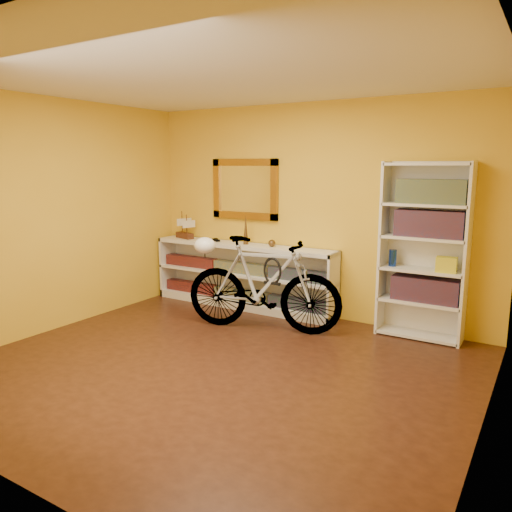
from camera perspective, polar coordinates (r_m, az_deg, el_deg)
The scene contains 24 objects.
floor at distance 4.72m, azimuth -4.56°, elevation -12.81°, with size 4.50×4.00×0.01m, color black.
ceiling at distance 4.41m, azimuth -5.08°, elevation 20.18°, with size 4.50×4.00×0.01m, color silver.
back_wall at distance 6.10m, azimuth 6.45°, elevation 5.13°, with size 4.50×0.01×2.60m, color gold.
left_wall at distance 5.99m, azimuth -22.54°, elevation 4.31°, with size 0.01×4.00×2.60m, color gold.
right_wall at distance 3.55m, azimuth 25.97°, elevation 0.37°, with size 0.01×4.00×2.60m, color gold.
gilt_mirror at distance 6.51m, azimuth -1.32°, elevation 7.73°, with size 0.98×0.06×0.78m, color #895E19.
wall_socket at distance 5.95m, azimuth 14.06°, elevation -5.55°, with size 0.09×0.01×0.09m, color silver.
console_unit at distance 6.50m, azimuth -1.56°, elevation -2.29°, with size 2.60×0.35×0.85m, color silver, non-canonical shape.
cd_row_lower at distance 6.54m, azimuth -1.64°, elevation -4.51°, with size 2.50×0.13×0.14m, color black.
cd_row_upper at distance 6.46m, azimuth -1.66°, elevation -1.38°, with size 2.50×0.13×0.14m, color navy.
model_ship at distance 6.96m, azimuth -8.27°, elevation 3.58°, with size 0.32×0.12×0.38m, color #3C1E11, non-canonical shape.
toy_car at distance 6.66m, azimuth -4.63°, elevation 1.71°, with size 0.00×0.00×0.00m, color black.
bronze_ornament at distance 6.36m, azimuth -1.20°, elevation 3.10°, with size 0.07×0.07×0.39m, color #50371B.
decorative_orb at distance 6.19m, azimuth 1.85°, elevation 1.49°, with size 0.09×0.09×0.09m, color #50371B.
bookcase at distance 5.54m, azimuth 18.75°, elevation 0.46°, with size 0.90×0.30×1.90m, color silver, non-canonical shape.
book_row_a at distance 5.61m, azimuth 19.01°, elevation -3.67°, with size 0.70×0.22×0.26m, color maroon.
book_row_b at distance 5.49m, azimuth 19.45°, elevation 3.55°, with size 0.70×0.22×0.28m, color maroon.
book_row_c at distance 5.46m, azimuth 19.66°, elevation 7.04°, with size 0.70×0.22×0.25m, color navy.
travel_mug at distance 5.61m, azimuth 15.52°, elevation -0.21°, with size 0.08×0.08×0.18m, color #16339B.
red_tin at distance 5.55m, azimuth 17.16°, elevation 6.79°, with size 0.13×0.13×0.17m, color maroon.
yellow_bag at distance 5.47m, azimuth 21.14°, elevation -0.94°, with size 0.20×0.14×0.16m, color yellow.
bicycle at distance 5.56m, azimuth 0.81°, elevation -3.28°, with size 1.83×0.47×1.08m, color silver.
helmet at distance 5.71m, azimuth -5.94°, elevation 1.22°, with size 0.25×0.24×0.19m, color white.
u_lock at distance 5.50m, azimuth 1.90°, elevation -1.72°, with size 0.23×0.23×0.02m, color black.
Camera 1 is at (2.57, -3.50, 1.86)m, focal length 34.61 mm.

